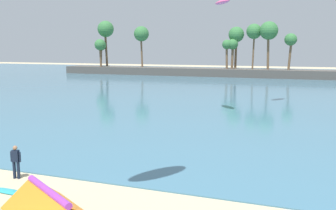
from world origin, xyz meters
TOP-DOWN VIEW (x-y plane):
  - sea at (0.00, 62.28)m, footprint 220.00×109.11m
  - palm_headland at (-0.80, 76.82)m, footprint 97.08×6.88m
  - folded_kite at (-0.25, 3.81)m, footprint 4.56×4.10m
  - person_at_waterline at (-4.54, 6.90)m, footprint 0.54×0.25m
  - surfboard at (-3.61, 5.34)m, footprint 2.13×0.67m
  - kite_aloft_drifting_left at (0.93, 28.37)m, footprint 2.36×2.84m

SIDE VIEW (x-z plane):
  - sea at x=0.00m, z-range 0.00..0.06m
  - surfboard at x=-3.61m, z-range 0.00..0.08m
  - folded_kite at x=-0.25m, z-range 0.20..1.33m
  - person_at_waterline at x=-4.54m, z-range 0.06..1.73m
  - palm_headland at x=-0.80m, z-range -2.86..10.30m
  - kite_aloft_drifting_left at x=0.93m, z-range 10.33..10.87m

